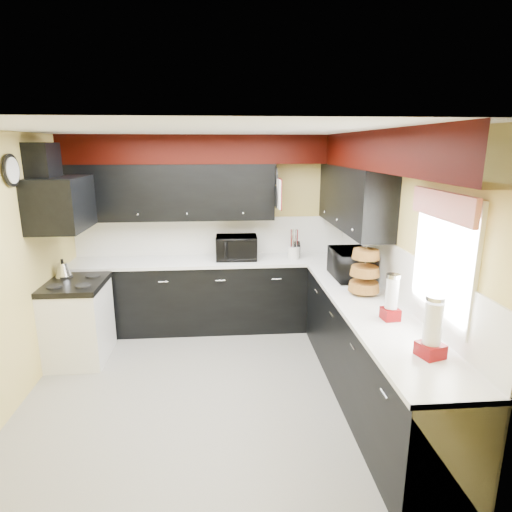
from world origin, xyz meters
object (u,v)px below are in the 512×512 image
Objects in this scene: toaster_oven at (237,248)px; microwave at (351,264)px; utensil_crock at (294,253)px; knife_block at (296,250)px; kettle at (63,270)px.

microwave reaches higher than toaster_oven.
utensil_crock is at bearing -1.48° from toaster_oven.
knife_block is at bearing 24.09° from microwave.
utensil_crock is 0.08m from knife_block.
utensil_crock is (0.74, -0.04, -0.07)m from toaster_oven.
kettle is at bearing -163.70° from knife_block.
toaster_oven reaches higher than utensil_crock.
utensil_crock reaches higher than kettle.
toaster_oven is 0.79m from knife_block.
knife_block reaches higher than utensil_crock.
knife_block is at bearing 59.11° from utensil_crock.
kettle is at bearing -162.69° from toaster_oven.
microwave is 3.25m from kettle.
toaster_oven is 2.91× the size of kettle.
microwave reaches higher than knife_block.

